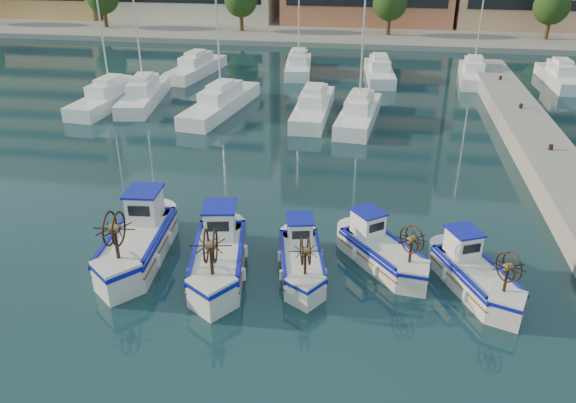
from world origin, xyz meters
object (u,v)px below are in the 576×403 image
object	(u,v)px
fishing_boat_b	(218,253)
fishing_boat_e	(474,272)
fishing_boat_a	(138,238)
fishing_boat_c	(301,257)
fishing_boat_d	(381,249)

from	to	relation	value
fishing_boat_b	fishing_boat_e	distance (m)	9.65
fishing_boat_a	fishing_boat_e	distance (m)	13.12
fishing_boat_a	fishing_boat_b	size ratio (longest dim) A/B	1.05
fishing_boat_a	fishing_boat_b	bearing A→B (deg)	-13.32
fishing_boat_b	fishing_boat_c	world-z (taller)	fishing_boat_b
fishing_boat_a	fishing_boat_b	distance (m)	3.52
fishing_boat_d	fishing_boat_c	bearing A→B (deg)	161.81
fishing_boat_d	fishing_boat_e	world-z (taller)	fishing_boat_e
fishing_boat_a	fishing_boat_c	xyz separation A→B (m)	(6.66, -0.01, -0.20)
fishing_boat_c	fishing_boat_e	xyz separation A→B (m)	(6.46, -0.06, 0.02)
fishing_boat_a	fishing_boat_d	world-z (taller)	fishing_boat_a
fishing_boat_e	fishing_boat_c	bearing A→B (deg)	154.08
fishing_boat_b	fishing_boat_c	bearing A→B (deg)	-1.58
fishing_boat_a	fishing_boat_c	distance (m)	6.66
fishing_boat_c	fishing_boat_d	distance (m)	3.22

